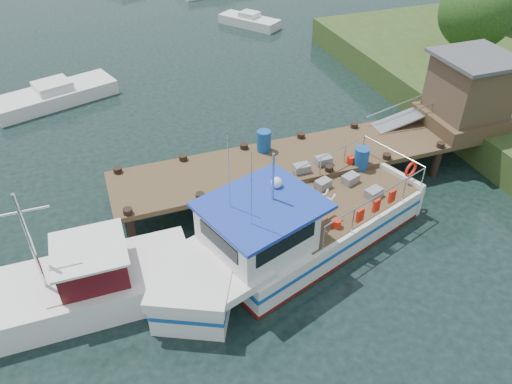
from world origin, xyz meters
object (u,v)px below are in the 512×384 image
object	(u,v)px
lobster_boat	(288,234)
work_boat	(65,290)
moored_a	(55,95)
moored_b	(249,21)
dock	(415,116)

from	to	relation	value
lobster_boat	work_boat	world-z (taller)	lobster_boat
lobster_boat	moored_a	world-z (taller)	lobster_boat
lobster_boat	work_boat	bearing A→B (deg)	159.01
lobster_boat	moored_b	world-z (taller)	lobster_boat
work_boat	moored_b	size ratio (longest dim) A/B	1.85
work_boat	moored_b	distance (m)	26.54
work_boat	lobster_boat	bearing A→B (deg)	-1.62
work_boat	moored_a	bearing A→B (deg)	89.63
dock	moored_b	distance (m)	19.35
lobster_boat	work_boat	distance (m)	7.17
work_boat	moored_b	bearing A→B (deg)	58.84
lobster_boat	work_boat	xyz separation A→B (m)	(-7.16, 0.22, -0.25)
moored_a	lobster_boat	bearing A→B (deg)	-63.23
dock	moored_b	size ratio (longest dim) A/B	3.67
dock	moored_b	xyz separation A→B (m)	(-0.51, 19.25, -1.87)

